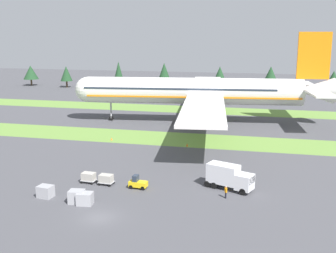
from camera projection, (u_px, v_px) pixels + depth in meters
name	position (u px, v px, depth m)	size (l,w,h in m)	color
ground_plane	(100.00, 217.00, 51.26)	(400.00, 400.00, 0.00)	#47474C
grass_strip_near	(172.00, 139.00, 89.65)	(320.00, 12.01, 0.01)	olive
grass_strip_far	(199.00, 110.00, 123.88)	(320.00, 12.01, 0.01)	olive
airliner	(201.00, 91.00, 104.58)	(64.05, 79.06, 22.44)	silver
baggage_tug	(138.00, 183.00, 60.78)	(2.69, 1.48, 1.97)	yellow
cargo_dolly_lead	(106.00, 179.00, 62.23)	(2.30, 1.65, 1.55)	#A3A3A8
cargo_dolly_second	(89.00, 177.00, 63.07)	(2.30, 1.65, 1.55)	#A3A3A8
catering_truck	(229.00, 176.00, 60.20)	(7.32, 4.62, 3.58)	silver
ground_crew_marshaller	(226.00, 192.00, 57.11)	(0.36, 0.54, 1.74)	black
uld_container_0	(45.00, 191.00, 57.47)	(2.00, 1.60, 1.64)	#A3A3A8
uld_container_1	(85.00, 199.00, 55.00)	(2.00, 1.60, 1.63)	#A3A3A8
uld_container_2	(77.00, 197.00, 55.51)	(2.00, 1.60, 1.75)	#A3A3A8
taxiway_marker_0	(187.00, 145.00, 83.64)	(0.44, 0.44, 0.58)	orange
taxiway_marker_1	(112.00, 139.00, 88.56)	(0.44, 0.44, 0.54)	orange
distant_tree_line	(205.00, 75.00, 163.98)	(168.17, 8.50, 10.86)	#4C3823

